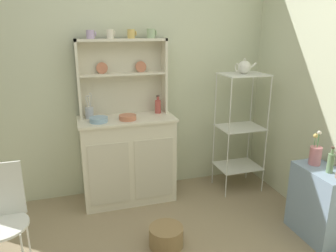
# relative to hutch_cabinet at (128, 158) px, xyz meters

# --- Properties ---
(wall_back) EXTENTS (3.84, 0.05, 2.50)m
(wall_back) POSITION_rel_hutch_cabinet_xyz_m (-0.03, 0.26, 0.80)
(wall_back) COLOR beige
(wall_back) RESTS_ON ground
(hutch_cabinet) EXTENTS (0.94, 0.45, 0.88)m
(hutch_cabinet) POSITION_rel_hutch_cabinet_xyz_m (0.00, 0.00, 0.00)
(hutch_cabinet) COLOR silver
(hutch_cabinet) RESTS_ON ground
(hutch_shelf_unit) EXTENTS (0.87, 0.18, 0.75)m
(hutch_shelf_unit) POSITION_rel_hutch_cabinet_xyz_m (-0.00, 0.16, 0.86)
(hutch_shelf_unit) COLOR beige
(hutch_shelf_unit) RESTS_ON hutch_cabinet
(bakers_rack) EXTENTS (0.46, 0.36, 1.27)m
(bakers_rack) POSITION_rel_hutch_cabinet_xyz_m (1.19, -0.12, 0.31)
(bakers_rack) COLOR silver
(bakers_rack) RESTS_ON ground
(side_shelf_blue) EXTENTS (0.28, 0.48, 0.62)m
(side_shelf_blue) POSITION_rel_hutch_cabinet_xyz_m (1.41, -1.11, -0.14)
(side_shelf_blue) COLOR #849EBC
(side_shelf_blue) RESTS_ON ground
(wire_chair) EXTENTS (0.36, 0.36, 0.85)m
(wire_chair) POSITION_rel_hutch_cabinet_xyz_m (-1.03, -0.86, 0.07)
(wire_chair) COLOR white
(wire_chair) RESTS_ON ground
(floor_basket) EXTENTS (0.28, 0.28, 0.17)m
(floor_basket) POSITION_rel_hutch_cabinet_xyz_m (0.15, -0.86, -0.37)
(floor_basket) COLOR #93754C
(floor_basket) RESTS_ON ground
(cup_lilac_0) EXTENTS (0.09, 0.07, 0.08)m
(cup_lilac_0) POSITION_rel_hutch_cabinet_xyz_m (-0.28, 0.12, 1.21)
(cup_lilac_0) COLOR #B79ECC
(cup_lilac_0) RESTS_ON hutch_shelf_unit
(cup_cream_1) EXTENTS (0.08, 0.06, 0.08)m
(cup_cream_1) POSITION_rel_hutch_cabinet_xyz_m (-0.10, 0.12, 1.21)
(cup_cream_1) COLOR silver
(cup_cream_1) RESTS_ON hutch_shelf_unit
(cup_gold_2) EXTENTS (0.08, 0.07, 0.08)m
(cup_gold_2) POSITION_rel_hutch_cabinet_xyz_m (0.10, 0.12, 1.21)
(cup_gold_2) COLOR #DBB760
(cup_gold_2) RESTS_ON hutch_shelf_unit
(cup_sage_3) EXTENTS (0.09, 0.08, 0.09)m
(cup_sage_3) POSITION_rel_hutch_cabinet_xyz_m (0.29, 0.12, 1.22)
(cup_sage_3) COLOR #9EB78E
(cup_sage_3) RESTS_ON hutch_shelf_unit
(bowl_mixing_large) EXTENTS (0.17, 0.17, 0.05)m
(bowl_mixing_large) POSITION_rel_hutch_cabinet_xyz_m (-0.27, -0.07, 0.45)
(bowl_mixing_large) COLOR #8EB2D1
(bowl_mixing_large) RESTS_ON hutch_cabinet
(bowl_floral_medium) EXTENTS (0.16, 0.16, 0.05)m
(bowl_floral_medium) POSITION_rel_hutch_cabinet_xyz_m (-0.00, -0.07, 0.45)
(bowl_floral_medium) COLOR #C67556
(bowl_floral_medium) RESTS_ON hutch_cabinet
(jam_bottle) EXTENTS (0.06, 0.06, 0.18)m
(jam_bottle) POSITION_rel_hutch_cabinet_xyz_m (0.34, 0.09, 0.50)
(jam_bottle) COLOR #B74C47
(jam_bottle) RESTS_ON hutch_cabinet
(utensil_jar) EXTENTS (0.08, 0.08, 0.25)m
(utensil_jar) POSITION_rel_hutch_cabinet_xyz_m (-0.34, 0.08, 0.49)
(utensil_jar) COLOR #B2B7C6
(utensil_jar) RESTS_ON hutch_cabinet
(porcelain_teapot) EXTENTS (0.22, 0.13, 0.15)m
(porcelain_teapot) POSITION_rel_hutch_cabinet_xyz_m (1.19, -0.12, 0.89)
(porcelain_teapot) COLOR white
(porcelain_teapot) RESTS_ON bakers_rack
(flower_vase) EXTENTS (0.10, 0.10, 0.30)m
(flower_vase) POSITION_rel_hutch_cabinet_xyz_m (1.41, -0.99, 0.26)
(flower_vase) COLOR #D17A84
(flower_vase) RESTS_ON side_shelf_blue
(oil_bottle) EXTENTS (0.05, 0.05, 0.22)m
(oil_bottle) POSITION_rel_hutch_cabinet_xyz_m (1.41, -1.16, 0.25)
(oil_bottle) COLOR #6B8C60
(oil_bottle) RESTS_ON side_shelf_blue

